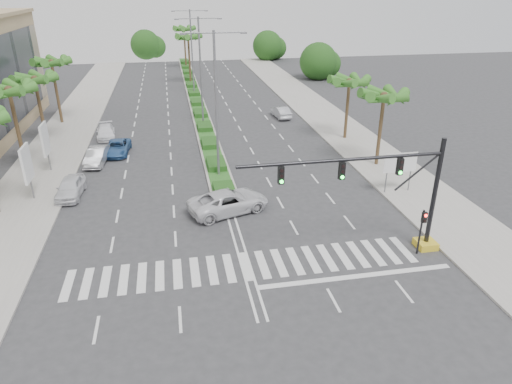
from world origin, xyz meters
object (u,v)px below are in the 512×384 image
Objects in this scene: car_parked_c at (117,148)px; car_parked_d at (106,132)px; car_crossing at (229,202)px; car_parked_a at (70,187)px; car_right at (281,112)px; car_parked_b at (97,156)px.

car_parked_c is 1.05× the size of car_parked_d.
car_parked_d is at bearing 10.14° from car_crossing.
car_parked_c reaches higher than car_parked_d.
car_parked_a is 0.74× the size of car_crossing.
car_parked_c is at bearing 14.03° from car_crossing.
car_crossing is 1.40× the size of car_right.
car_crossing is at bearing 63.15° from car_right.
car_crossing is (8.98, -14.41, 0.17)m from car_parked_c.
car_parked_d is (-1.69, 5.64, -0.00)m from car_parked_c.
car_right is (18.81, 10.01, 0.05)m from car_parked_c.
car_parked_a is 7.09m from car_parked_b.
car_crossing is 26.33m from car_right.
car_parked_d is at bearing 7.12° from car_right.
car_parked_d is (1.07, 15.07, -0.10)m from car_parked_a.
car_right is at bearing 6.34° from car_parked_d.
car_parked_a is at bearing -101.86° from car_parked_c.
car_crossing reaches higher than car_right.
car_parked_d is 0.76× the size of car_crossing.
car_parked_b is 1.00× the size of car_parked_d.
car_parked_b reaches higher than car_parked_d.
car_parked_a is at bearing 49.14° from car_crossing.
car_parked_b is 0.76× the size of car_crossing.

